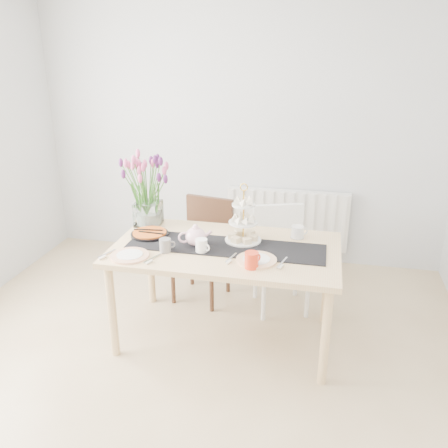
% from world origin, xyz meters
% --- Properties ---
extents(room_shell, '(4.50, 4.50, 4.50)m').
position_xyz_m(room_shell, '(0.00, 0.00, 1.30)').
color(room_shell, tan).
rests_on(room_shell, ground).
extents(radiator, '(1.20, 0.08, 0.60)m').
position_xyz_m(radiator, '(0.50, 2.19, 0.45)').
color(radiator, white).
rests_on(radiator, room_shell).
extents(dining_table, '(1.60, 0.90, 0.75)m').
position_xyz_m(dining_table, '(0.18, 0.73, 0.67)').
color(dining_table, tan).
rests_on(dining_table, ground).
extents(chair_brown, '(0.50, 0.50, 0.87)m').
position_xyz_m(chair_brown, '(-0.14, 1.36, 0.50)').
color(chair_brown, '#382214').
rests_on(chair_brown, ground).
extents(chair_white, '(0.54, 0.54, 0.85)m').
position_xyz_m(chair_white, '(0.52, 1.33, 0.50)').
color(chair_white, white).
rests_on(chair_white, ground).
extents(table_runner, '(1.40, 0.35, 0.01)m').
position_xyz_m(table_runner, '(0.18, 0.73, 0.75)').
color(table_runner, black).
rests_on(table_runner, dining_table).
extents(tulip_vase, '(0.69, 0.69, 0.59)m').
position_xyz_m(tulip_vase, '(-0.51, 1.04, 1.13)').
color(tulip_vase, silver).
rests_on(tulip_vase, dining_table).
extents(cake_stand, '(0.26, 0.26, 0.39)m').
position_xyz_m(cake_stand, '(0.29, 0.86, 0.86)').
color(cake_stand, gold).
rests_on(cake_stand, dining_table).
extents(teapot, '(0.29, 0.27, 0.15)m').
position_xyz_m(teapot, '(-0.03, 0.70, 0.82)').
color(teapot, white).
rests_on(teapot, dining_table).
extents(cream_jug, '(0.12, 0.12, 0.09)m').
position_xyz_m(cream_jug, '(0.67, 1.01, 0.80)').
color(cream_jug, white).
rests_on(cream_jug, dining_table).
extents(tart_tin, '(0.28, 0.28, 0.03)m').
position_xyz_m(tart_tin, '(-0.41, 0.81, 0.77)').
color(tart_tin, black).
rests_on(tart_tin, dining_table).
extents(mug_grey, '(0.11, 0.11, 0.10)m').
position_xyz_m(mug_grey, '(-0.21, 0.57, 0.80)').
color(mug_grey, slate).
rests_on(mug_grey, dining_table).
extents(mug_white, '(0.11, 0.11, 0.10)m').
position_xyz_m(mug_white, '(0.04, 0.61, 0.80)').
color(mug_white, white).
rests_on(mug_white, dining_table).
extents(mug_orange, '(0.13, 0.13, 0.11)m').
position_xyz_m(mug_orange, '(0.41, 0.45, 0.80)').
color(mug_orange, red).
rests_on(mug_orange, dining_table).
extents(plate_left, '(0.34, 0.34, 0.01)m').
position_xyz_m(plate_left, '(-0.42, 0.44, 0.76)').
color(plate_left, white).
rests_on(plate_left, dining_table).
extents(plate_right, '(0.33, 0.33, 0.01)m').
position_xyz_m(plate_right, '(0.43, 0.55, 0.76)').
color(plate_right, white).
rests_on(plate_right, dining_table).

